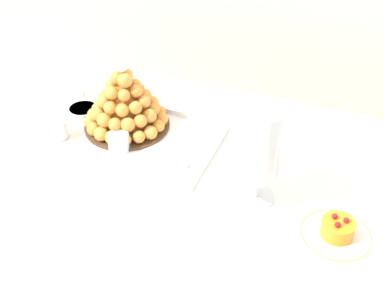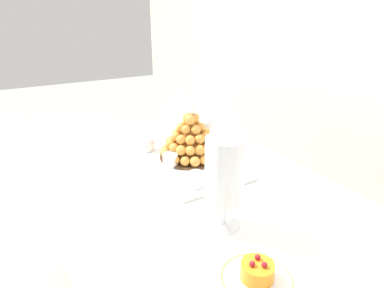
{
  "view_description": "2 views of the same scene",
  "coord_description": "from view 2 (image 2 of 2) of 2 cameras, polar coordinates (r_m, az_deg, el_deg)",
  "views": [
    {
      "loc": [
        0.47,
        -0.99,
        1.64
      ],
      "look_at": [
        0.07,
        -0.0,
        0.84
      ],
      "focal_mm": 45.73,
      "sensor_mm": 36.0,
      "label": 1
    },
    {
      "loc": [
        0.93,
        -0.55,
        1.35
      ],
      "look_at": [
        -0.06,
        0.03,
        0.89
      ],
      "focal_mm": 31.1,
      "sensor_mm": 36.0,
      "label": 2
    }
  ],
  "objects": [
    {
      "name": "buffet_table",
      "position": [
        1.29,
        0.08,
        -10.84
      ],
      "size": [
        1.46,
        0.91,
        0.76
      ],
      "color": "brown",
      "rests_on": "ground_plane"
    },
    {
      "name": "dessert_cup_mid_left",
      "position": [
        1.33,
        -3.72,
        -2.82
      ],
      "size": [
        0.06,
        0.06,
        0.05
      ],
      "color": "silver",
      "rests_on": "serving_tray"
    },
    {
      "name": "backdrop_wall",
      "position": [
        1.78,
        29.13,
        16.07
      ],
      "size": [
        4.8,
        0.1,
        2.5
      ],
      "primitive_type": "cube",
      "color": "silver",
      "rests_on": "ground_plane"
    },
    {
      "name": "dessert_cup_left",
      "position": [
        1.5,
        -7.59,
        -0.1
      ],
      "size": [
        0.06,
        0.06,
        0.05
      ],
      "color": "silver",
      "rests_on": "serving_tray"
    },
    {
      "name": "creme_brulee_ramekin",
      "position": [
        1.55,
        -2.94,
        0.41
      ],
      "size": [
        0.1,
        0.1,
        0.02
      ],
      "color": "white",
      "rests_on": "serving_tray"
    },
    {
      "name": "dessert_cup_centre",
      "position": [
        1.19,
        0.71,
        -6.1
      ],
      "size": [
        0.06,
        0.06,
        0.05
      ],
      "color": "silver",
      "rests_on": "serving_tray"
    },
    {
      "name": "serving_tray",
      "position": [
        1.38,
        -1.12,
        -3.15
      ],
      "size": [
        0.54,
        0.33,
        0.02
      ],
      "color": "white",
      "rests_on": "buffet_table"
    },
    {
      "name": "wine_glass",
      "position": [
        1.5,
        2.43,
        3.15
      ],
      "size": [
        0.07,
        0.07,
        0.15
      ],
      "color": "silver",
      "rests_on": "buffet_table"
    },
    {
      "name": "croquembouche",
      "position": [
        1.39,
        -0.26,
        0.95
      ],
      "size": [
        0.27,
        0.27,
        0.23
      ],
      "color": "#4C331E",
      "rests_on": "serving_tray"
    },
    {
      "name": "macaron_goblet",
      "position": [
        0.93,
        5.58,
        -4.99
      ],
      "size": [
        0.11,
        0.11,
        0.27
      ],
      "color": "white",
      "rests_on": "buffet_table"
    },
    {
      "name": "fruit_tart_plate",
      "position": [
        0.85,
        11.07,
        -21.16
      ],
      "size": [
        0.17,
        0.17,
        0.06
      ],
      "color": "white",
      "rests_on": "buffet_table"
    }
  ]
}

